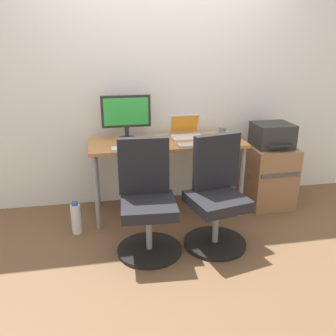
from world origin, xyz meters
TOP-DOWN VIEW (x-y plane):
  - ground_plane at (0.00, 0.00)m, footprint 5.28×5.28m
  - back_wall at (0.00, 0.37)m, footprint 4.40×0.04m
  - desk at (0.00, 0.00)m, footprint 1.50×0.58m
  - office_chair_left at (-0.29, -0.66)m, footprint 0.54×0.54m
  - office_chair_right at (0.30, -0.67)m, footprint 0.54×0.54m
  - side_cabinet at (1.10, -0.01)m, footprint 0.45×0.52m
  - printer at (1.10, -0.01)m, footprint 0.38×0.40m
  - water_bottle_on_floor at (-0.90, -0.30)m, footprint 0.09×0.09m
  - desktop_monitor at (-0.38, 0.15)m, footprint 0.48×0.18m
  - open_laptop at (0.22, 0.12)m, footprint 0.31×0.29m
  - keyboard_by_monitor at (-0.37, -0.21)m, footprint 0.34×0.12m
  - keyboard_by_laptop at (0.24, -0.21)m, footprint 0.34×0.12m
  - mouse_by_monitor at (0.46, -0.21)m, footprint 0.06×0.10m
  - mouse_by_laptop at (-0.19, -0.07)m, footprint 0.06×0.10m
  - coffee_mug at (-0.10, -0.16)m, footprint 0.08×0.08m
  - pen_cup at (0.57, 0.04)m, footprint 0.07×0.07m
  - phone_near_monitor at (0.68, 0.00)m, footprint 0.07×0.14m

SIDE VIEW (x-z plane):
  - ground_plane at x=0.00m, z-range 0.00..0.00m
  - water_bottle_on_floor at x=-0.90m, z-range -0.01..0.30m
  - side_cabinet at x=1.10m, z-range 0.00..0.64m
  - office_chair_left at x=-0.29m, z-range -0.05..0.89m
  - office_chair_right at x=0.30m, z-range -0.05..0.89m
  - desk at x=0.00m, z-range 0.29..1.04m
  - phone_near_monitor at x=0.68m, z-range 0.75..0.76m
  - keyboard_by_monitor at x=-0.37m, z-range 0.75..0.77m
  - keyboard_by_laptop at x=0.24m, z-range 0.75..0.77m
  - printer at x=1.10m, z-range 0.64..0.88m
  - mouse_by_monitor at x=0.46m, z-range 0.75..0.78m
  - mouse_by_laptop at x=-0.19m, z-range 0.75..0.78m
  - coffee_mug at x=-0.10m, z-range 0.75..0.84m
  - pen_cup at x=0.57m, z-range 0.75..0.85m
  - open_laptop at x=0.22m, z-range 0.69..0.91m
  - desktop_monitor at x=-0.38m, z-range 0.78..1.22m
  - back_wall at x=0.00m, z-range 0.00..2.60m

